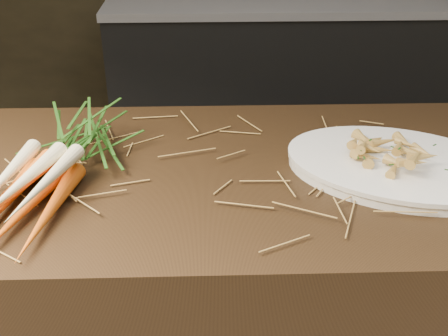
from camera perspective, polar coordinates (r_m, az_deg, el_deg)
The scene contains 6 objects.
main_counter at distance 1.51m, azimuth 2.52°, elevation -15.14°, with size 2.40×0.70×0.90m, color black.
back_counter at distance 3.16m, azimuth 5.61°, elevation 9.42°, with size 1.82×0.62×0.84m.
straw_bedding at distance 1.23m, azimuth 2.98°, elevation 0.25°, with size 1.40×0.60×0.02m, color olive, non-canonical shape.
root_veg_bunch at distance 1.23m, azimuth -16.12°, elevation 1.45°, with size 0.28×0.57×0.10m.
serving_platter at distance 1.27m, azimuth 17.29°, elevation 0.02°, with size 0.48×0.32×0.03m, color white, non-canonical shape.
roasted_veg_heap at distance 1.25m, azimuth 17.56°, elevation 1.58°, with size 0.23×0.17×0.05m, color #A36E35, non-canonical shape.
Camera 1 is at (-0.10, -0.76, 1.51)m, focal length 45.00 mm.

